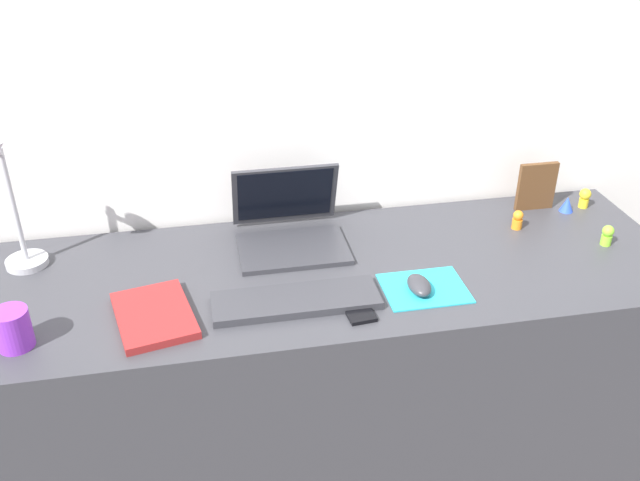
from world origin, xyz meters
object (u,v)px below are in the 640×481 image
Objects in this scene: laptop at (289,224)px; mouse at (419,285)px; cell_phone at (356,307)px; keyboard at (296,301)px; toy_figurine_lime at (607,235)px; notebook_pad at (154,315)px; toy_figurine_orange at (518,220)px; toy_figurine_blue at (567,204)px; coffee_mug at (13,329)px; picture_frame at (536,186)px; toy_figurine_yellow at (585,197)px; desk_lamp at (11,209)px.

laptop reaches higher than mouse.
laptop is at bearing 100.82° from cell_phone.
toy_figurine_lime is (0.90, 0.12, 0.02)m from keyboard.
notebook_pad is (-0.65, 0.01, -0.01)m from mouse.
mouse reaches higher than keyboard.
notebook_pad is at bearing -166.22° from toy_figurine_orange.
toy_figurine_blue is (0.58, 0.34, 0.00)m from mouse.
laptop is 0.73× the size of keyboard.
coffee_mug is (-0.30, -0.05, 0.04)m from notebook_pad.
toy_figurine_yellow is at bearing -7.69° from picture_frame.
toy_figurine_yellow reaches higher than cell_phone.
notebook_pad is 4.03× the size of toy_figurine_lime.
picture_frame is at bearing 2.97° from desk_lamp.
toy_figurine_lime is 1.04× the size of toy_figurine_orange.
desk_lamp is at bearing -177.03° from picture_frame.
notebook_pad is at bearing 179.40° from keyboard.
toy_figurine_blue is at bearing 1.24° from laptop.
toy_figurine_blue is 0.82× the size of toy_figurine_orange.
laptop is 0.67m from toy_figurine_orange.
toy_figurine_lime is (1.24, 0.12, 0.02)m from notebook_pad.
picture_frame reaches higher than toy_figurine_yellow.
mouse is 0.40× the size of notebook_pad.
toy_figurine_lime is at bearing -33.79° from toy_figurine_orange.
cell_phone is 2.07× the size of toy_figurine_yellow.
picture_frame is 0.16m from toy_figurine_orange.
laptop is 3.12× the size of mouse.
toy_figurine_lime reaches higher than cell_phone.
mouse is at bearing -149.72° from toy_figurine_blue.
coffee_mug is 1.64× the size of toy_figurine_orange.
cell_phone is (-0.17, -0.04, -0.02)m from mouse.
cell_phone is 2.23× the size of toy_figurine_orange.
keyboard is 1.02m from toy_figurine_yellow.
coffee_mug is (-0.64, -0.04, 0.04)m from keyboard.
notebook_pad is 0.31m from coffee_mug.
laptop is 3.19× the size of coffee_mug.
keyboard is 0.31m from mouse.
desk_lamp is 0.36m from coffee_mug.
toy_figurine_orange is (1.34, 0.30, -0.02)m from coffee_mug.
coffee_mug is at bearing 173.84° from cell_phone.
toy_figurine_orange is (0.56, 0.31, 0.02)m from cell_phone.
toy_figurine_lime is at bearing -67.95° from picture_frame.
mouse is 0.74m from toy_figurine_yellow.
desk_lamp is 0.47m from notebook_pad.
toy_figurine_lime reaches higher than toy_figurine_blue.
toy_figurine_yellow is at bearing 75.93° from toy_figurine_lime.
keyboard is 0.34m from notebook_pad.
toy_figurine_yellow is (0.82, 0.40, 0.03)m from cell_phone.
toy_figurine_orange is (-0.10, -0.11, -0.05)m from picture_frame.
toy_figurine_orange is 0.93× the size of toy_figurine_yellow.
toy_figurine_blue is at bearing 20.37° from keyboard.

